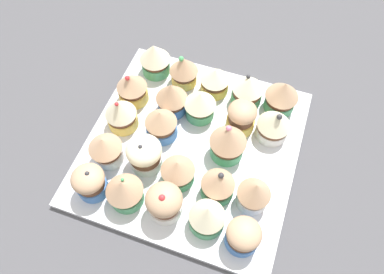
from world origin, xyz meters
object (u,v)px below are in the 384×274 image
(cupcake_1, at_px, (248,90))
(cupcake_10, at_px, (228,141))
(cupcake_7, at_px, (200,104))
(cupcake_2, at_px, (216,81))
(cupcake_6, at_px, (241,117))
(cupcake_12, at_px, (121,113))
(cupcake_13, at_px, (254,193))
(cupcake_8, at_px, (172,97))
(cupcake_22, at_px, (90,182))
(cupcake_5, at_px, (274,124))
(cupcake_15, at_px, (180,171))
(cupcake_17, at_px, (106,149))
(cupcake_20, at_px, (164,202))
(cupcake_3, at_px, (184,70))
(cupcake_11, at_px, (161,123))
(cupcake_18, at_px, (243,236))
(cupcake_19, at_px, (207,216))
(cupcake_4, at_px, (155,58))
(baking_tray, at_px, (192,146))
(cupcake_0, at_px, (282,95))
(cupcake_16, at_px, (145,154))
(cupcake_9, at_px, (132,88))

(cupcake_1, bearing_deg, cupcake_10, 88.86)
(cupcake_7, bearing_deg, cupcake_2, -98.16)
(cupcake_6, distance_m, cupcake_10, 0.06)
(cupcake_12, bearing_deg, cupcake_13, 165.52)
(cupcake_8, relative_size, cupcake_22, 1.13)
(cupcake_5, height_order, cupcake_8, cupcake_8)
(cupcake_6, distance_m, cupcake_15, 0.16)
(cupcake_8, distance_m, cupcake_10, 0.14)
(cupcake_5, xyz_separation_m, cupcake_17, (0.27, 0.15, 0.00))
(cupcake_1, relative_size, cupcake_20, 0.99)
(cupcake_5, relative_size, cupcake_10, 0.86)
(cupcake_3, distance_m, cupcake_10, 0.19)
(cupcake_10, relative_size, cupcake_11, 1.19)
(cupcake_12, relative_size, cupcake_18, 1.30)
(cupcake_19, bearing_deg, cupcake_8, -55.28)
(cupcake_8, xyz_separation_m, cupcake_18, (-0.20, 0.21, -0.01))
(cupcake_7, height_order, cupcake_12, cupcake_12)
(cupcake_20, height_order, cupcake_22, cupcake_20)
(cupcake_20, bearing_deg, cupcake_4, -65.07)
(baking_tray, bearing_deg, cupcake_4, -47.84)
(cupcake_13, height_order, cupcake_22, cupcake_13)
(cupcake_0, relative_size, cupcake_11, 1.04)
(cupcake_20, bearing_deg, cupcake_16, -48.05)
(cupcake_5, xyz_separation_m, cupcake_15, (0.13, 0.15, -0.00))
(cupcake_3, height_order, cupcake_13, cupcake_3)
(cupcake_10, relative_size, cupcake_16, 1.16)
(cupcake_19, relative_size, cupcake_22, 1.03)
(cupcake_2, xyz_separation_m, cupcake_19, (-0.07, 0.27, 0.00))
(baking_tray, xyz_separation_m, cupcake_10, (-0.07, -0.01, 0.05))
(cupcake_1, relative_size, cupcake_10, 0.88)
(cupcake_19, bearing_deg, cupcake_22, 2.58)
(cupcake_6, height_order, cupcake_7, same)
(baking_tray, bearing_deg, cupcake_20, 89.39)
(cupcake_17, bearing_deg, cupcake_6, -144.94)
(cupcake_8, bearing_deg, cupcake_11, 91.61)
(cupcake_6, xyz_separation_m, cupcake_11, (0.14, 0.06, 0.00))
(cupcake_4, bearing_deg, cupcake_15, 121.97)
(cupcake_3, distance_m, cupcake_13, 0.29)
(cupcake_10, height_order, cupcake_20, cupcake_10)
(cupcake_0, distance_m, cupcake_22, 0.39)
(baking_tray, height_order, cupcake_16, cupcake_16)
(cupcake_13, relative_size, cupcake_22, 1.05)
(cupcake_8, bearing_deg, cupcake_3, -88.38)
(cupcake_7, height_order, cupcake_8, cupcake_8)
(cupcake_7, xyz_separation_m, cupcake_10, (-0.07, 0.06, 0.01))
(cupcake_12, relative_size, cupcake_16, 1.09)
(cupcake_4, xyz_separation_m, cupcake_18, (-0.27, 0.29, -0.01))
(cupcake_9, distance_m, cupcake_12, 0.07)
(cupcake_4, height_order, cupcake_6, cupcake_4)
(cupcake_15, xyz_separation_m, cupcake_19, (-0.07, 0.06, 0.00))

